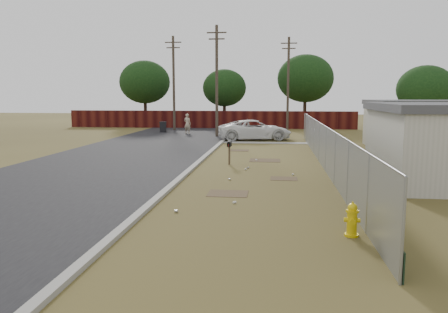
# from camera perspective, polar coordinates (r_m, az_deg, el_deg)

# --- Properties ---
(ground) EXTENTS (120.00, 120.00, 0.00)m
(ground) POSITION_cam_1_polar(r_m,az_deg,el_deg) (20.14, 4.31, -1.76)
(ground) COLOR brown
(ground) RESTS_ON ground
(street) EXTENTS (15.10, 60.00, 0.12)m
(street) POSITION_cam_1_polar(r_m,az_deg,el_deg) (29.09, -8.42, 1.23)
(street) COLOR black
(street) RESTS_ON ground
(chainlink_fence) EXTENTS (0.10, 27.06, 2.02)m
(chainlink_fence) POSITION_cam_1_polar(r_m,az_deg,el_deg) (21.15, 12.93, 0.71)
(chainlink_fence) COLOR gray
(chainlink_fence) RESTS_ON ground
(privacy_fence) EXTENTS (30.00, 0.12, 1.80)m
(privacy_fence) POSITION_cam_1_polar(r_m,az_deg,el_deg) (45.42, -1.94, 4.85)
(privacy_fence) COLOR #4B1610
(privacy_fence) RESTS_ON ground
(utility_poles) EXTENTS (12.60, 8.24, 9.00)m
(utility_poles) POSITION_cam_1_polar(r_m,az_deg,el_deg) (40.76, 0.40, 9.83)
(utility_poles) COLOR #44382D
(utility_poles) RESTS_ON ground
(horizon_trees) EXTENTS (33.32, 31.94, 7.78)m
(horizon_trees) POSITION_cam_1_polar(r_m,az_deg,el_deg) (43.41, 6.84, 9.58)
(horizon_trees) COLOR #2F1E15
(horizon_trees) RESTS_ON ground
(fire_hydrant) EXTENTS (0.39, 0.40, 0.86)m
(fire_hydrant) POSITION_cam_1_polar(r_m,az_deg,el_deg) (11.15, 16.38, -7.98)
(fire_hydrant) COLOR #DFBF0B
(fire_hydrant) RESTS_ON ground
(mailbox) EXTENTS (0.20, 0.50, 1.16)m
(mailbox) POSITION_cam_1_polar(r_m,az_deg,el_deg) (21.53, 0.71, 1.36)
(mailbox) COLOR brown
(mailbox) RESTS_ON ground
(pickup_truck) EXTENTS (5.99, 3.75, 1.54)m
(pickup_truck) POSITION_cam_1_polar(r_m,az_deg,el_deg) (33.53, 4.06, 3.49)
(pickup_truck) COLOR white
(pickup_truck) RESTS_ON ground
(pedestrian) EXTENTS (0.75, 0.61, 1.79)m
(pedestrian) POSITION_cam_1_polar(r_m,az_deg,el_deg) (38.87, -4.80, 4.28)
(pedestrian) COLOR tan
(pedestrian) RESTS_ON ground
(trash_bin) EXTENTS (0.73, 0.72, 0.97)m
(trash_bin) POSITION_cam_1_polar(r_m,az_deg,el_deg) (40.77, -7.97, 3.85)
(trash_bin) COLOR black
(trash_bin) RESTS_ON ground
(scattered_litter) EXTENTS (3.74, 10.61, 0.07)m
(scattered_litter) POSITION_cam_1_polar(r_m,az_deg,el_deg) (18.10, 2.68, -2.73)
(scattered_litter) COLOR silver
(scattered_litter) RESTS_ON ground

